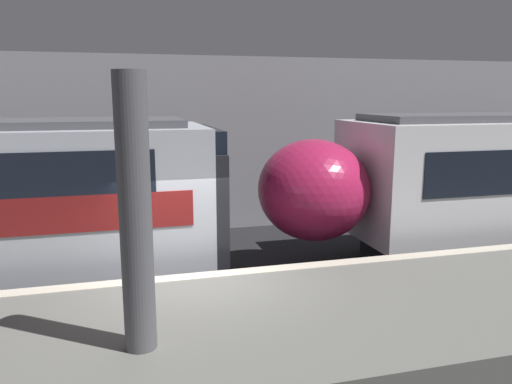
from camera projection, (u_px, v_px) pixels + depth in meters
The scene contains 4 objects.
ground_plane at pixel (194, 329), 8.56m from camera, with size 120.00×120.00×0.00m, color black.
platform at pixel (212, 354), 6.74m from camera, with size 40.00×3.64×1.01m.
station_rear_barrier at pixel (160, 146), 14.18m from camera, with size 50.00×0.15×5.06m.
support_pillar_near at pixel (135, 216), 5.61m from camera, with size 0.37×0.37×3.20m.
Camera 1 is at (-1.03, -7.97, 3.93)m, focal length 35.00 mm.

